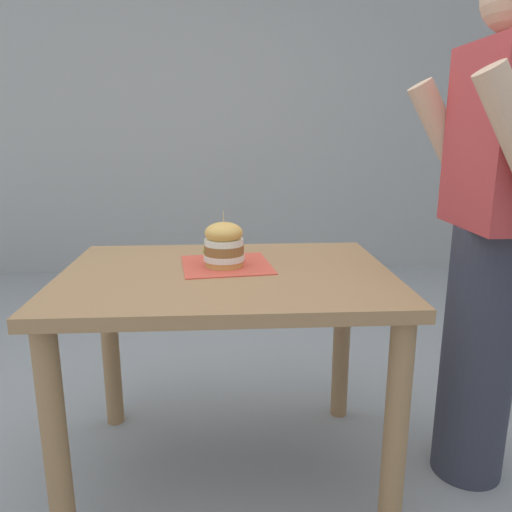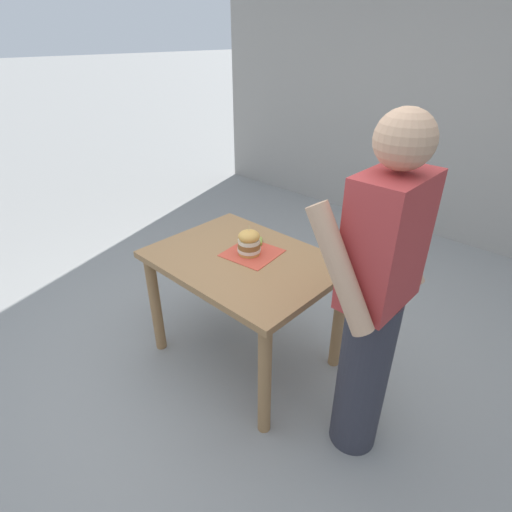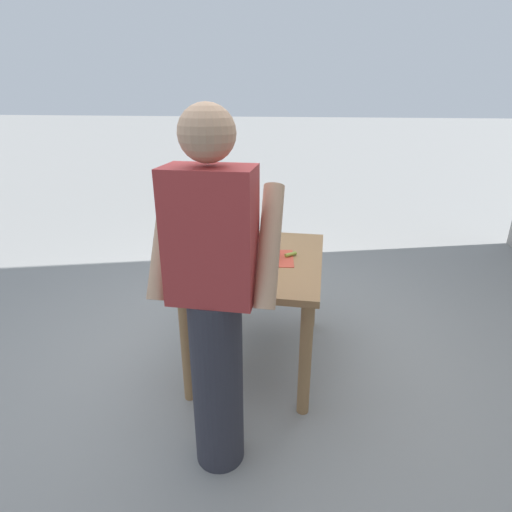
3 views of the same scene
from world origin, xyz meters
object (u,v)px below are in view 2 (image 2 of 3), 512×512
(pickle_spear, at_px, (260,241))
(diner_across_table, at_px, (375,302))
(sandwich, at_px, (249,242))
(patio_table, at_px, (244,276))

(pickle_spear, bearing_deg, diner_across_table, 74.37)
(sandwich, relative_size, pickle_spear, 2.27)
(patio_table, distance_m, pickle_spear, 0.25)
(sandwich, height_order, pickle_spear, sandwich)
(sandwich, relative_size, diner_across_table, 0.11)
(patio_table, xyz_separation_m, sandwich, (-0.05, -0.01, 0.21))
(patio_table, distance_m, diner_across_table, 0.89)
(patio_table, xyz_separation_m, diner_across_table, (0.05, 0.85, 0.26))
(patio_table, height_order, diner_across_table, diner_across_table)
(pickle_spear, height_order, diner_across_table, diner_across_table)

